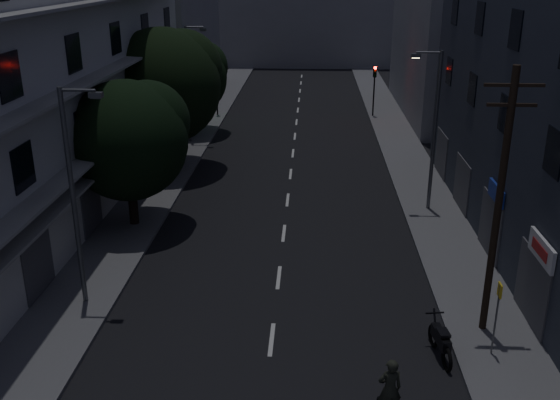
{
  "coord_description": "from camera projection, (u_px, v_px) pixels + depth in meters",
  "views": [
    {
      "loc": [
        1.22,
        -11.6,
        11.89
      ],
      "look_at": [
        0.0,
        12.0,
        3.0
      ],
      "focal_mm": 40.0,
      "sensor_mm": 36.0,
      "label": 1
    }
  ],
  "objects": [
    {
      "name": "sidewalk_right",
      "position": [
        413.0,
        172.0,
        38.07
      ],
      "size": [
        3.0,
        90.0,
        0.15
      ],
      "primitive_type": "cube",
      "color": "#565659",
      "rests_on": "ground"
    },
    {
      "name": "bus_stop_sign",
      "position": [
        498.0,
        306.0,
        19.54
      ],
      "size": [
        0.06,
        0.35,
        2.52
      ],
      "color": "#595B60",
      "rests_on": "sidewalk_right"
    },
    {
      "name": "tree_near",
      "position": [
        129.0,
        136.0,
        28.89
      ],
      "size": [
        5.65,
        5.65,
        6.97
      ],
      "color": "black",
      "rests_on": "sidewalk_left"
    },
    {
      "name": "traffic_signal_far_right",
      "position": [
        375.0,
        80.0,
        51.05
      ],
      "size": [
        0.28,
        0.37,
        4.1
      ],
      "color": "black",
      "rests_on": "sidewalk_right"
    },
    {
      "name": "lane_markings",
      "position": [
        294.0,
        144.0,
        44.29
      ],
      "size": [
        0.15,
        60.5,
        0.01
      ],
      "color": "beige",
      "rests_on": "ground"
    },
    {
      "name": "ground",
      "position": [
        291.0,
        171.0,
        38.45
      ],
      "size": [
        160.0,
        160.0,
        0.0
      ],
      "primitive_type": "plane",
      "color": "black",
      "rests_on": "ground"
    },
    {
      "name": "tree_far",
      "position": [
        190.0,
        75.0,
        45.63
      ],
      "size": [
        5.51,
        5.51,
        6.82
      ],
      "color": "black",
      "rests_on": "sidewalk_left"
    },
    {
      "name": "building_far_end",
      "position": [
        304.0,
        24.0,
        78.75
      ],
      "size": [
        24.0,
        8.0,
        10.0
      ],
      "primitive_type": "cube",
      "color": "slate",
      "rests_on": "ground"
    },
    {
      "name": "street_lamp_right",
      "position": [
        433.0,
        124.0,
        30.71
      ],
      "size": [
        1.51,
        0.25,
        8.0
      ],
      "color": "#505257",
      "rests_on": "sidewalk_right"
    },
    {
      "name": "street_lamp_left_far",
      "position": [
        190.0,
        78.0,
        43.06
      ],
      "size": [
        1.51,
        0.25,
        8.0
      ],
      "color": "slate",
      "rests_on": "sidewalk_left"
    },
    {
      "name": "tree_mid",
      "position": [
        164.0,
        82.0,
        36.97
      ],
      "size": [
        6.9,
        6.9,
        8.49
      ],
      "color": "black",
      "rests_on": "sidewalk_left"
    },
    {
      "name": "traffic_signal_far_left",
      "position": [
        216.0,
        80.0,
        51.4
      ],
      "size": [
        0.28,
        0.37,
        4.1
      ],
      "color": "black",
      "rests_on": "sidewalk_left"
    },
    {
      "name": "sidewalk_left",
      "position": [
        171.0,
        168.0,
        38.79
      ],
      "size": [
        3.0,
        90.0,
        0.15
      ],
      "primitive_type": "cube",
      "color": "#565659",
      "rests_on": "ground"
    },
    {
      "name": "building_left",
      "position": [
        39.0,
        74.0,
        30.03
      ],
      "size": [
        7.0,
        36.0,
        14.0
      ],
      "color": "#B7B7B2",
      "rests_on": "ground"
    },
    {
      "name": "building_far_right",
      "position": [
        444.0,
        35.0,
        51.48
      ],
      "size": [
        6.0,
        20.0,
        13.0
      ],
      "primitive_type": "cube",
      "color": "slate",
      "rests_on": "ground"
    },
    {
      "name": "utility_pole",
      "position": [
        499.0,
        200.0,
        19.93
      ],
      "size": [
        1.8,
        0.24,
        9.0
      ],
      "color": "black",
      "rests_on": "sidewalk_right"
    },
    {
      "name": "motorcycle",
      "position": [
        440.0,
        342.0,
        20.08
      ],
      "size": [
        0.64,
        2.13,
        1.37
      ],
      "rotation": [
        0.0,
        0.0,
        0.14
      ],
      "color": "black",
      "rests_on": "ground"
    },
    {
      "name": "street_lamp_left_near",
      "position": [
        75.0,
        188.0,
        21.78
      ],
      "size": [
        1.51,
        0.25,
        8.0
      ],
      "color": "#53565A",
      "rests_on": "sidewalk_left"
    },
    {
      "name": "building_far_left",
      "position": [
        171.0,
        11.0,
        57.71
      ],
      "size": [
        6.0,
        20.0,
        16.0
      ],
      "primitive_type": "cube",
      "color": "slate",
      "rests_on": "ground"
    }
  ]
}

